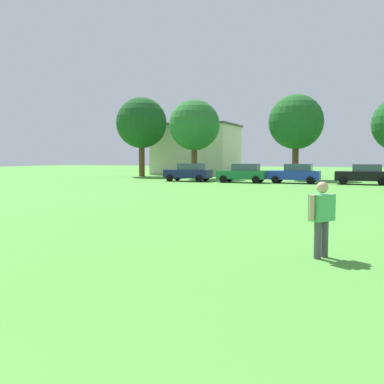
{
  "coord_description": "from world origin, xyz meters",
  "views": [
    {
      "loc": [
        5.22,
        -0.33,
        2.22
      ],
      "look_at": [
        1.81,
        8.16,
        1.51
      ],
      "focal_mm": 41.67,
      "sensor_mm": 36.0,
      "label": 1
    }
  ],
  "objects_px": {
    "parked_car_navy_0": "(189,172)",
    "tree_far_left": "(141,123)",
    "parked_car_green_1": "(243,173)",
    "parked_car_black_3": "(364,174)",
    "adult_bystander": "(322,213)",
    "parked_car_blue_2": "(295,173)",
    "tree_left": "(194,125)",
    "tree_center_left": "(296,122)"
  },
  "relations": [
    {
      "from": "parked_car_navy_0",
      "to": "tree_far_left",
      "type": "distance_m",
      "value": 13.61
    },
    {
      "from": "parked_car_navy_0",
      "to": "tree_far_left",
      "type": "height_order",
      "value": "tree_far_left"
    },
    {
      "from": "tree_far_left",
      "to": "parked_car_green_1",
      "type": "bearing_deg",
      "value": -29.79
    },
    {
      "from": "parked_car_black_3",
      "to": "tree_far_left",
      "type": "bearing_deg",
      "value": -16.77
    },
    {
      "from": "adult_bystander",
      "to": "parked_car_green_1",
      "type": "bearing_deg",
      "value": -129.03
    },
    {
      "from": "adult_bystander",
      "to": "parked_car_navy_0",
      "type": "height_order",
      "value": "adult_bystander"
    },
    {
      "from": "parked_car_navy_0",
      "to": "parked_car_black_3",
      "type": "relative_size",
      "value": 1.0
    },
    {
      "from": "adult_bystander",
      "to": "tree_far_left",
      "type": "distance_m",
      "value": 44.31
    },
    {
      "from": "parked_car_navy_0",
      "to": "parked_car_black_3",
      "type": "height_order",
      "value": "same"
    },
    {
      "from": "adult_bystander",
      "to": "parked_car_blue_2",
      "type": "relative_size",
      "value": 0.39
    },
    {
      "from": "tree_left",
      "to": "tree_center_left",
      "type": "distance_m",
      "value": 10.42
    },
    {
      "from": "parked_car_blue_2",
      "to": "parked_car_black_3",
      "type": "bearing_deg",
      "value": -177.1
    },
    {
      "from": "parked_car_green_1",
      "to": "tree_left",
      "type": "xyz_separation_m",
      "value": [
        -6.82,
        5.48,
        4.75
      ]
    },
    {
      "from": "parked_car_navy_0",
      "to": "adult_bystander",
      "type": "bearing_deg",
      "value": 117.53
    },
    {
      "from": "adult_bystander",
      "to": "parked_car_black_3",
      "type": "relative_size",
      "value": 0.39
    },
    {
      "from": "parked_car_black_3",
      "to": "parked_car_navy_0",
      "type": "bearing_deg",
      "value": 3.01
    },
    {
      "from": "tree_far_left",
      "to": "parked_car_black_3",
      "type": "bearing_deg",
      "value": -16.77
    },
    {
      "from": "adult_bystander",
      "to": "parked_car_black_3",
      "type": "distance_m",
      "value": 29.29
    },
    {
      "from": "tree_center_left",
      "to": "tree_far_left",
      "type": "bearing_deg",
      "value": 175.49
    },
    {
      "from": "parked_car_green_1",
      "to": "tree_center_left",
      "type": "bearing_deg",
      "value": -116.68
    },
    {
      "from": "parked_car_blue_2",
      "to": "tree_center_left",
      "type": "height_order",
      "value": "tree_center_left"
    },
    {
      "from": "parked_car_navy_0",
      "to": "parked_car_green_1",
      "type": "bearing_deg",
      "value": 178.33
    },
    {
      "from": "adult_bystander",
      "to": "parked_car_black_3",
      "type": "xyz_separation_m",
      "value": [
        0.46,
        29.28,
        -0.15
      ]
    },
    {
      "from": "parked_car_navy_0",
      "to": "tree_center_left",
      "type": "relative_size",
      "value": 0.51
    },
    {
      "from": "adult_bystander",
      "to": "tree_left",
      "type": "bearing_deg",
      "value": -121.83
    },
    {
      "from": "parked_car_blue_2",
      "to": "parked_car_black_3",
      "type": "xyz_separation_m",
      "value": [
        5.52,
        0.28,
        0.0
      ]
    },
    {
      "from": "parked_car_black_3",
      "to": "tree_left",
      "type": "height_order",
      "value": "tree_left"
    },
    {
      "from": "parked_car_green_1",
      "to": "tree_center_left",
      "type": "xyz_separation_m",
      "value": [
        3.5,
        6.96,
        4.88
      ]
    },
    {
      "from": "adult_bystander",
      "to": "parked_car_navy_0",
      "type": "relative_size",
      "value": 0.39
    },
    {
      "from": "parked_car_green_1",
      "to": "tree_far_left",
      "type": "bearing_deg",
      "value": -29.79
    },
    {
      "from": "adult_bystander",
      "to": "parked_car_navy_0",
      "type": "bearing_deg",
      "value": -120.15
    },
    {
      "from": "parked_car_black_3",
      "to": "tree_left",
      "type": "bearing_deg",
      "value": -15.03
    },
    {
      "from": "parked_car_green_1",
      "to": "parked_car_black_3",
      "type": "xyz_separation_m",
      "value": [
        10.01,
        0.96,
        0.0
      ]
    },
    {
      "from": "parked_car_green_1",
      "to": "tree_center_left",
      "type": "distance_m",
      "value": 9.19
    },
    {
      "from": "adult_bystander",
      "to": "parked_car_blue_2",
      "type": "bearing_deg",
      "value": -137.77
    },
    {
      "from": "parked_car_blue_2",
      "to": "adult_bystander",
      "type": "bearing_deg",
      "value": 99.91
    },
    {
      "from": "adult_bystander",
      "to": "tree_center_left",
      "type": "bearing_deg",
      "value": -137.93
    },
    {
      "from": "parked_car_green_1",
      "to": "tree_far_left",
      "type": "relative_size",
      "value": 0.46
    },
    {
      "from": "parked_car_blue_2",
      "to": "tree_center_left",
      "type": "bearing_deg",
      "value": -81.02
    },
    {
      "from": "tree_left",
      "to": "tree_center_left",
      "type": "xyz_separation_m",
      "value": [
        10.31,
        1.48,
        0.13
      ]
    },
    {
      "from": "parked_car_green_1",
      "to": "parked_car_black_3",
      "type": "distance_m",
      "value": 10.06
    },
    {
      "from": "parked_car_green_1",
      "to": "parked_car_black_3",
      "type": "height_order",
      "value": "same"
    }
  ]
}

